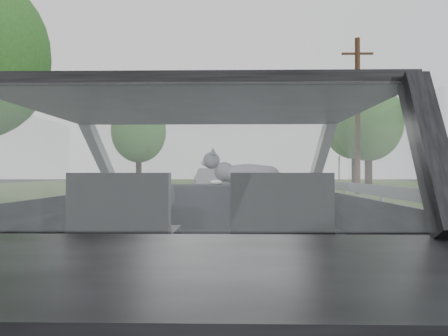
{
  "coord_description": "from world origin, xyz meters",
  "views": [
    {
      "loc": [
        0.16,
        -2.55,
        1.09
      ],
      "look_at": [
        0.1,
        0.55,
        1.12
      ],
      "focal_mm": 35.0,
      "sensor_mm": 36.0,
      "label": 1
    }
  ],
  "objects_px": {
    "subject_car": "(205,235)",
    "cat": "(248,173)",
    "highway_sign": "(339,172)",
    "other_car": "(210,179)",
    "utility_pole": "(358,116)"
  },
  "relations": [
    {
      "from": "other_car",
      "to": "utility_pole",
      "type": "bearing_deg",
      "value": -35.34
    },
    {
      "from": "subject_car",
      "to": "cat",
      "type": "xyz_separation_m",
      "value": [
        0.27,
        0.62,
        0.36
      ]
    },
    {
      "from": "other_car",
      "to": "highway_sign",
      "type": "relative_size",
      "value": 1.88
    },
    {
      "from": "other_car",
      "to": "utility_pole",
      "type": "relative_size",
      "value": 0.53
    },
    {
      "from": "other_car",
      "to": "highway_sign",
      "type": "distance_m",
      "value": 9.04
    },
    {
      "from": "subject_car",
      "to": "other_car",
      "type": "height_order",
      "value": "subject_car"
    },
    {
      "from": "cat",
      "to": "highway_sign",
      "type": "relative_size",
      "value": 0.27
    },
    {
      "from": "cat",
      "to": "other_car",
      "type": "xyz_separation_m",
      "value": [
        -1.65,
        24.99,
        -0.4
      ]
    },
    {
      "from": "cat",
      "to": "utility_pole",
      "type": "height_order",
      "value": "utility_pole"
    },
    {
      "from": "subject_car",
      "to": "highway_sign",
      "type": "height_order",
      "value": "highway_sign"
    },
    {
      "from": "subject_car",
      "to": "other_car",
      "type": "bearing_deg",
      "value": 93.08
    },
    {
      "from": "subject_car",
      "to": "other_car",
      "type": "xyz_separation_m",
      "value": [
        -1.38,
        25.61,
        -0.03
      ]
    },
    {
      "from": "subject_car",
      "to": "cat",
      "type": "relative_size",
      "value": 6.73
    },
    {
      "from": "subject_car",
      "to": "highway_sign",
      "type": "xyz_separation_m",
      "value": [
        7.43,
        27.57,
        0.39
      ]
    },
    {
      "from": "highway_sign",
      "to": "subject_car",
      "type": "bearing_deg",
      "value": -96.18
    }
  ]
}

